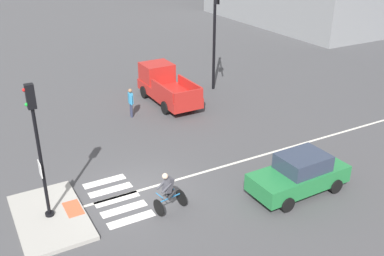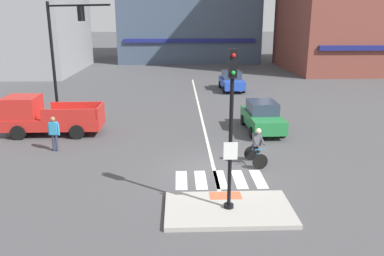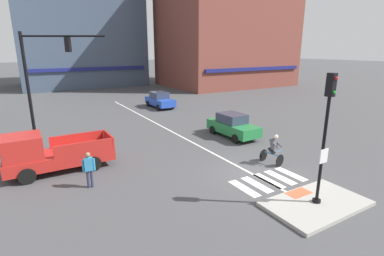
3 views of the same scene
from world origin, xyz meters
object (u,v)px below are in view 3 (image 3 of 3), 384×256
(car_green_eastbound_mid, at_px, (233,125))
(pedestrian_at_curb_left, at_px, (89,167))
(pickup_truck_red_cross_left, at_px, (50,154))
(cyclist, at_px, (273,149))
(car_blue_eastbound_distant, at_px, (160,100))
(signal_pole, at_px, (326,128))
(traffic_light_mast, at_px, (41,77))

(car_green_eastbound_mid, relative_size, pedestrian_at_curb_left, 2.47)
(pickup_truck_red_cross_left, height_order, cyclist, pickup_truck_red_cross_left)
(car_green_eastbound_mid, relative_size, cyclist, 2.46)
(pickup_truck_red_cross_left, distance_m, pedestrian_at_curb_left, 3.06)
(car_blue_eastbound_distant, xyz_separation_m, pickup_truck_red_cross_left, (-11.72, -12.56, 0.17))
(signal_pole, relative_size, car_green_eastbound_mid, 1.23)
(traffic_light_mast, bearing_deg, pedestrian_at_curb_left, -80.32)
(car_blue_eastbound_distant, bearing_deg, pickup_truck_red_cross_left, -133.01)
(cyclist, relative_size, pedestrian_at_curb_left, 1.01)
(signal_pole, distance_m, cyclist, 4.97)
(traffic_light_mast, relative_size, car_green_eastbound_mid, 1.69)
(pickup_truck_red_cross_left, distance_m, cyclist, 11.52)
(car_blue_eastbound_distant, bearing_deg, traffic_light_mast, -141.01)
(traffic_light_mast, bearing_deg, signal_pole, -55.47)
(signal_pole, bearing_deg, traffic_light_mast, 124.53)
(traffic_light_mast, distance_m, pickup_truck_red_cross_left, 4.86)
(cyclist, bearing_deg, car_green_eastbound_mid, 75.51)
(pickup_truck_red_cross_left, bearing_deg, signal_pole, -45.75)
(traffic_light_mast, distance_m, car_green_eastbound_mid, 12.44)
(signal_pole, distance_m, traffic_light_mast, 14.96)
(traffic_light_mast, height_order, car_green_eastbound_mid, traffic_light_mast)
(traffic_light_mast, distance_m, pedestrian_at_curb_left, 7.10)
(pickup_truck_red_cross_left, relative_size, pedestrian_at_curb_left, 3.06)
(traffic_light_mast, xyz_separation_m, pedestrian_at_curb_left, (1.03, -6.07, -3.54))
(car_green_eastbound_mid, bearing_deg, traffic_light_mast, 165.07)
(signal_pole, relative_size, cyclist, 3.02)
(pickup_truck_red_cross_left, bearing_deg, traffic_light_mast, 85.05)
(signal_pole, height_order, pedestrian_at_curb_left, signal_pole)
(traffic_light_mast, distance_m, car_blue_eastbound_distant, 15.17)
(cyclist, distance_m, pedestrian_at_curb_left, 9.35)
(car_green_eastbound_mid, xyz_separation_m, pedestrian_at_curb_left, (-10.43, -3.01, 0.17))
(cyclist, xyz_separation_m, pedestrian_at_curb_left, (-9.10, 2.15, 0.11))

